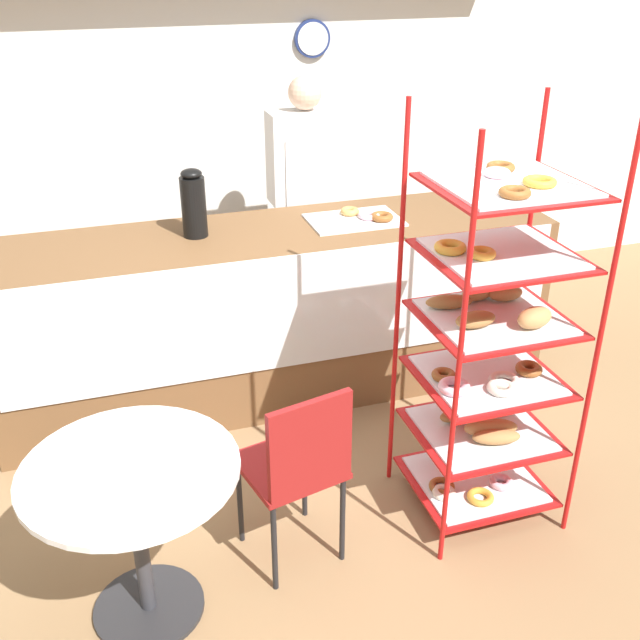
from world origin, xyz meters
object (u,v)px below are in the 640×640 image
at_px(person_worker, 306,204).
at_px(cafe_chair, 299,462).
at_px(pastry_rack, 489,351).
at_px(coffee_carafe, 194,204).
at_px(cafe_table, 134,504).
at_px(donut_tray_counter, 360,218).

height_order(person_worker, cafe_chair, person_worker).
xyz_separation_m(pastry_rack, coffee_carafe, (-1.02, 1.33, 0.34)).
bearing_deg(person_worker, coffee_carafe, -146.45).
relative_size(person_worker, cafe_table, 2.13).
distance_m(person_worker, cafe_table, 2.42).
bearing_deg(cafe_table, person_worker, 57.73).
xyz_separation_m(coffee_carafe, donut_tray_counter, (0.91, -0.04, -0.16)).
bearing_deg(pastry_rack, person_worker, 98.16).
bearing_deg(donut_tray_counter, person_worker, 105.46).
distance_m(person_worker, cafe_chair, 2.09).
xyz_separation_m(person_worker, coffee_carafe, (-0.76, -0.51, 0.24)).
bearing_deg(cafe_chair, coffee_carafe, -97.47).
bearing_deg(coffee_carafe, cafe_chair, -84.52).
xyz_separation_m(person_worker, donut_tray_counter, (0.15, -0.55, 0.08)).
height_order(person_worker, coffee_carafe, person_worker).
height_order(pastry_rack, donut_tray_counter, pastry_rack).
distance_m(cafe_table, cafe_chair, 0.65).
distance_m(pastry_rack, person_worker, 1.86).
bearing_deg(pastry_rack, cafe_chair, -172.31).
relative_size(pastry_rack, coffee_carafe, 5.11).
bearing_deg(cafe_table, coffee_carafe, 71.30).
distance_m(person_worker, coffee_carafe, 0.95).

